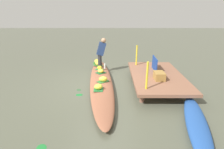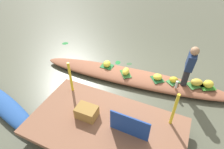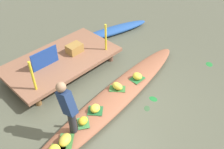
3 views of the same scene
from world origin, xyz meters
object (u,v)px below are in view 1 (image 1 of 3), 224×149
Objects in this scene: banana_bunch_5 at (98,87)px; water_bottle at (105,66)px; banana_bunch_3 at (98,63)px; vendor_boat at (101,83)px; banana_bunch_1 at (100,68)px; banana_bunch_0 at (101,71)px; moored_boat at (197,124)px; banana_bunch_4 at (103,79)px; banana_bunch_2 at (97,61)px; produce_crate at (159,76)px; vendor_person at (101,51)px; market_banner at (155,64)px.

water_bottle is (-2.06, 0.11, 0.02)m from banana_bunch_5.
banana_bunch_5 is at bearing 4.83° from banana_bunch_3.
banana_bunch_1 is at bearing -178.94° from vendor_boat.
banana_bunch_0 is 0.78× the size of banana_bunch_3.
banana_bunch_1 is (-0.42, -0.07, -0.00)m from banana_bunch_0.
banana_bunch_4 is at bearing -120.00° from moored_boat.
banana_bunch_1 is 0.23m from water_bottle.
moored_boat is at bearing 55.86° from banana_bunch_5.
banana_bunch_2 is at bearing -170.25° from banana_bunch_3.
banana_bunch_1 is 0.74× the size of banana_bunch_3.
produce_crate reaches higher than banana_bunch_1.
banana_bunch_3 is at bearing -168.24° from banana_bunch_1.
banana_bunch_3 is 0.71× the size of produce_crate.
produce_crate reaches higher than banana_bunch_3.
vendor_person reaches higher than banana_bunch_2.
banana_bunch_0 is at bearing 0.74° from vendor_person.
banana_bunch_5 is at bearing -9.98° from banana_bunch_4.
banana_bunch_2 is 0.85m from water_bottle.
water_bottle is (-3.67, -2.26, 0.23)m from moored_boat.
banana_bunch_3 is at bearing -170.11° from banana_bunch_4.
water_bottle is 0.49× the size of produce_crate.
banana_bunch_5 is 0.59× the size of produce_crate.
market_banner reaches higher than produce_crate.
banana_bunch_2 is 0.33× the size of market_banner.
water_bottle is (-1.21, 0.08, 0.23)m from vendor_boat.
vendor_boat is 1.61m from vendor_person.
banana_bunch_0 is at bearing 179.05° from vendor_boat.
banana_bunch_4 is at bearing 5.28° from vendor_person.
banana_bunch_4 is at bearing 9.07° from banana_bunch_1.
banana_bunch_1 is at bearing -170.93° from banana_bunch_4.
vendor_person is at bearing 21.45° from banana_bunch_2.
banana_bunch_1 is at bearing -64.78° from water_bottle.
vendor_person is at bearing -179.19° from banana_bunch_5.
banana_bunch_3 is 1.08× the size of banana_bunch_4.
vendor_boat is at bearing 177.91° from banana_bunch_5.
banana_bunch_3 is (-4.14, -2.59, 0.22)m from moored_boat.
banana_bunch_3 reaches higher than banana_bunch_5.
vendor_person is 0.64m from water_bottle.
banana_bunch_4 is at bearing 17.89° from vendor_boat.
banana_bunch_4 is at bearing -66.95° from market_banner.
vendor_boat is at bearing 8.47° from banana_bunch_2.
banana_bunch_1 is 1.06× the size of water_bottle.
water_bottle is (0.17, 0.15, -0.60)m from vendor_person.
market_banner reaches higher than banana_bunch_1.
water_bottle is at bearing 115.22° from banana_bunch_1.
banana_bunch_3 reaches higher than vendor_boat.
market_banner is at bearing 125.35° from banana_bunch_5.
banana_bunch_4 is 0.23× the size of vendor_person.
banana_bunch_3 is 1.21× the size of banana_bunch_5.
banana_bunch_0 is at bearing -117.87° from produce_crate.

